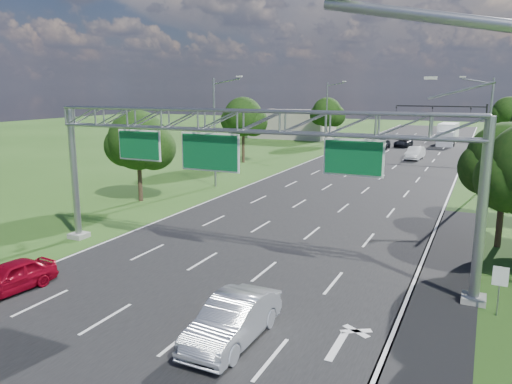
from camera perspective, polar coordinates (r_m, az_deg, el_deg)
The scene contains 21 objects.
ground at distance 42.83m, azimuth 8.85°, elevation -0.61°, with size 220.00×220.00×0.00m, color #264A16.
road at distance 42.83m, azimuth 8.85°, elevation -0.61°, with size 18.00×180.00×0.02m, color black.
road_flare at distance 25.93m, azimuth 20.81°, elevation -9.53°, with size 3.00×30.00×0.02m, color black.
sign_gantry at distance 24.98m, azimuth -1.63°, elevation 6.74°, with size 23.50×1.00×9.56m.
regulatory_sign at distance 22.56m, azimuth 26.11°, elevation -9.10°, with size 0.60×0.08×2.10m.
traffic_signal at distance 75.46m, azimuth 22.12°, elevation 7.95°, with size 12.21×0.24×7.00m.
streetlight_l_near at distance 46.38m, azimuth -4.56°, elevation 7.41°, with size 2.97×0.22×10.16m.
streetlight_l_far at distance 78.70m, azimuth 8.23°, elevation 9.11°, with size 2.97×0.22×10.16m.
streetlight_r_mid at distance 50.38m, azimuth 24.89°, elevation 6.71°, with size 2.97×0.22×10.16m.
tree_verge_la at distance 41.31m, azimuth -13.20°, elevation 5.46°, with size 5.76×4.80×7.40m.
tree_verge_lb at distance 61.81m, azimuth -1.40°, elevation 8.37°, with size 5.76×4.80×8.06m.
tree_verge_lc at distance 84.02m, azimuth 8.15°, elevation 8.86°, with size 5.76×4.80×7.62m.
tree_verge_re at distance 88.42m, azimuth 26.91°, elevation 8.00°, with size 5.76×4.80×7.84m.
building_left at distance 94.62m, azimuth 4.22°, elevation 7.76°, with size 14.00×10.00×5.00m, color #A39789.
red_coupe at distance 25.43m, azimuth -26.31°, elevation -8.72°, with size 1.68×4.18×1.42m, color maroon.
silver_sedan at distance 18.71m, azimuth -2.69°, elevation -14.39°, with size 1.77×5.08×1.67m, color silver.
car_queue_a at distance 69.17m, azimuth 13.64°, elevation 4.46°, with size 1.87×4.60×1.33m, color silver.
car_queue_b at distance 82.40m, azimuth 16.47°, elevation 5.43°, with size 2.17×4.71×1.31m, color black.
car_queue_c at distance 78.71m, azimuth 14.27°, elevation 5.37°, with size 1.86×4.62×1.57m, color black.
car_queue_d at distance 68.18m, azimuth 17.72°, elevation 4.25°, with size 1.71×4.91×1.62m, color silver.
box_truck at distance 88.33m, azimuth 21.05°, elevation 6.16°, with size 3.01×9.11×3.40m.
Camera 1 is at (11.47, -10.25, 9.09)m, focal length 35.00 mm.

